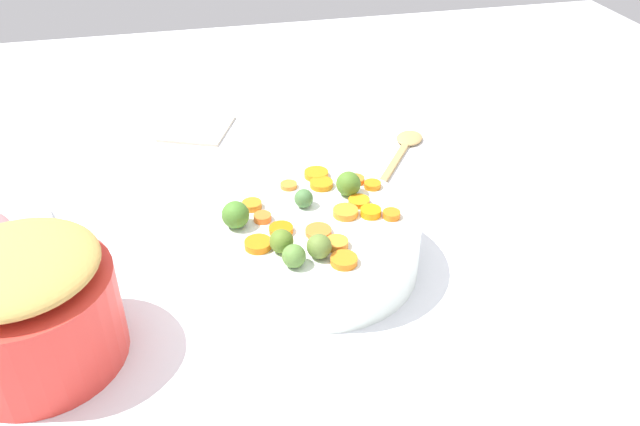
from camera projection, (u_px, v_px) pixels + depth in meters
The scene contains 28 objects.
tabletop at pixel (328, 279), 1.00m from camera, with size 2.40×2.40×0.02m, color white.
serving_bowl_carrots at pixel (320, 243), 0.98m from camera, with size 0.30×0.30×0.09m, color white.
metal_pot at pixel (33, 319), 0.82m from camera, with size 0.22×0.22×0.13m, color red.
stuffing_mound at pixel (15, 266), 0.77m from camera, with size 0.20×0.20×0.04m, color tan.
carrot_slice_0 at pixel (345, 260), 0.87m from camera, with size 0.04×0.04×0.01m, color orange.
carrot_slice_1 at pixel (281, 229), 0.93m from camera, with size 0.03×0.03×0.01m, color orange.
carrot_slice_2 at pixel (392, 216), 0.96m from camera, with size 0.03×0.03×0.01m, color orange.
carrot_slice_3 at pixel (262, 217), 0.95m from camera, with size 0.03×0.03×0.01m, color orange.
carrot_slice_4 at pixel (346, 212), 0.96m from camera, with size 0.04×0.04×0.01m, color orange.
carrot_slice_5 at pixel (252, 205), 0.98m from camera, with size 0.03×0.03×0.01m, color orange.
carrot_slice_6 at pixel (359, 201), 0.99m from camera, with size 0.03×0.03×0.01m, color orange.
carrot_slice_7 at pixel (355, 180), 1.04m from camera, with size 0.03×0.03×0.01m, color orange.
carrot_slice_8 at pixel (258, 244), 0.90m from camera, with size 0.04×0.04×0.01m, color orange.
carrot_slice_9 at pixel (289, 185), 1.03m from camera, with size 0.03×0.03×0.01m, color orange.
carrot_slice_10 at pixel (318, 231), 0.93m from camera, with size 0.04×0.04×0.01m, color orange.
carrot_slice_11 at pixel (339, 243), 0.90m from camera, with size 0.03×0.03×0.01m, color orange.
carrot_slice_12 at pixel (372, 185), 1.03m from camera, with size 0.03×0.03×0.01m, color orange.
carrot_slice_13 at pixel (371, 212), 0.96m from camera, with size 0.03×0.03×0.01m, color orange.
carrot_slice_14 at pixel (321, 184), 1.03m from camera, with size 0.04×0.04×0.01m, color orange.
carrot_slice_15 at pixel (316, 174), 1.06m from camera, with size 0.04×0.04×0.01m, color orange.
brussels_sprout_0 at pixel (235, 215), 0.93m from camera, with size 0.04×0.04×0.04m, color #467C2A.
brussels_sprout_1 at pixel (304, 198), 0.98m from camera, with size 0.03×0.03×0.03m, color #46743D.
brussels_sprout_2 at pixel (294, 256), 0.86m from camera, with size 0.03×0.03×0.03m, color #578337.
brussels_sprout_3 at pixel (281, 241), 0.89m from camera, with size 0.03×0.03×0.03m, color #557624.
brussels_sprout_4 at pixel (319, 246), 0.87m from camera, with size 0.03×0.03×0.03m, color olive.
brussels_sprout_5 at pixel (348, 184), 1.00m from camera, with size 0.04×0.04×0.04m, color #4A7524.
wooden_spoon at pixel (402, 151), 1.31m from camera, with size 0.27×0.21×0.01m.
dish_towel at pixel (197, 129), 1.39m from camera, with size 0.14×0.13×0.01m, color #C0B39D.
Camera 1 is at (0.75, -0.19, 0.65)m, focal length 36.82 mm.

